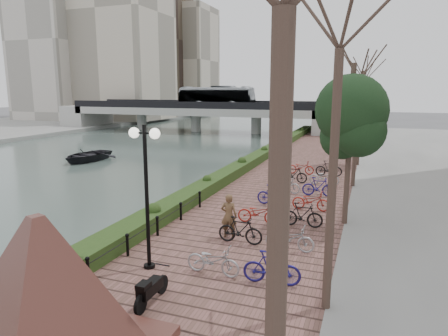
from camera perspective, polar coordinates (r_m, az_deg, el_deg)
The scene contains 14 objects.
ground at distance 13.12m, azimuth -26.47°, elevation -17.24°, with size 220.00×220.00×0.00m, color #59595B.
river_water at distance 40.86m, azimuth -15.60°, elevation 2.33°, with size 30.00×130.00×0.02m, color #405048.
promenade at distance 26.26m, azimuth 9.29°, elevation -1.61°, with size 8.00×75.00×0.50m, color brown.
hedge at distance 29.33m, azimuth 3.75°, elevation 0.94°, with size 1.10×56.00×0.60m, color #1D3513.
chain_fence at distance 13.22m, azimuth -16.08°, elevation -12.17°, with size 0.10×14.10×0.70m.
granite_monument at distance 8.77m, azimuth -24.46°, elevation -16.07°, with size 5.81×5.81×3.20m.
lamppost at distance 12.12m, azimuth -11.14°, elevation 0.36°, with size 1.02×0.32×4.48m.
motorcycle at distance 10.97m, azimuth -10.29°, elevation -16.51°, with size 0.43×1.36×0.85m, color black, non-canonical shape.
pedestrian at distance 15.04m, azimuth 0.70°, elevation -6.83°, with size 0.61×0.40×1.68m, color brown.
bicycle_parking at distance 19.06m, azimuth 9.62°, elevation -4.25°, with size 2.40×17.32×1.00m.
street_trees at distance 20.50m, azimuth 18.00°, elevation 4.17°, with size 3.20×37.12×6.80m.
bridge at distance 57.59m, azimuth -3.45°, elevation 8.53°, with size 36.00×10.77×6.50m.
boat at distance 35.65m, azimuth -19.01°, elevation 1.73°, with size 3.48×4.87×1.01m, color black.
far_buildings at distance 89.80m, azimuth -14.73°, elevation 17.27°, with size 35.00×38.00×38.00m.
Camera 1 is at (8.79, -7.68, 5.98)m, focal length 32.00 mm.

